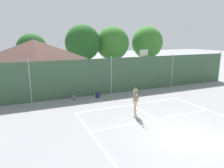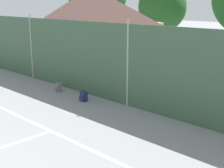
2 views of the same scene
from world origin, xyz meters
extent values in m
cube|color=white|center=(0.00, 5.50, 0.00)|extent=(8.20, 0.10, 0.01)
cube|color=white|center=(0.00, 3.96, 0.00)|extent=(0.10, 2.97, 0.01)
cube|color=#38563D|center=(0.00, 9.00, 1.53)|extent=(26.00, 0.05, 3.05)
cylinder|color=#99999E|center=(-6.50, 9.00, 1.60)|extent=(0.09, 0.09, 3.20)
cylinder|color=#99999E|center=(0.00, 9.00, 1.60)|extent=(0.09, 0.09, 3.20)
cube|color=beige|center=(-5.80, 12.53, 1.37)|extent=(6.43, 4.59, 2.74)
pyramid|color=#513833|center=(-5.80, 12.53, 3.66)|extent=(6.94, 4.95, 1.85)
cylinder|color=brown|center=(-12.14, 18.88, 1.17)|extent=(0.36, 0.36, 2.34)
cylinder|color=brown|center=(-5.62, 18.88, 1.01)|extent=(0.36, 0.36, 2.03)
ellipsoid|color=#235623|center=(-5.62, 18.88, 3.48)|extent=(3.41, 3.07, 3.41)
cube|color=slate|center=(-3.43, 8.35, 0.20)|extent=(0.32, 0.24, 0.40)
cube|color=slate|center=(-3.46, 8.23, 0.12)|extent=(0.23, 0.11, 0.18)
torus|color=black|center=(-3.43, 8.35, 0.42)|extent=(0.09, 0.04, 0.09)
cube|color=navy|center=(-1.57, 8.18, 0.20)|extent=(0.29, 0.19, 0.40)
cube|color=navy|center=(-1.58, 8.06, 0.12)|extent=(0.23, 0.07, 0.18)
torus|color=black|center=(-1.57, 8.18, 0.42)|extent=(0.09, 0.02, 0.09)
camera|label=1|loc=(-7.09, -7.08, 4.76)|focal=33.55mm
camera|label=2|loc=(7.59, 0.37, 3.80)|focal=50.97mm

